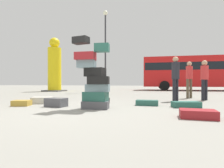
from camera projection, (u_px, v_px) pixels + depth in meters
name	position (u px, v px, depth m)	size (l,w,h in m)	color
ground_plane	(79.00, 110.00, 4.75)	(80.00, 80.00, 0.00)	gray
suitcase_tower	(94.00, 80.00, 5.02)	(0.98, 0.71, 1.96)	#4C4C51
suitcase_teal_behind_tower	(147.00, 103.00, 5.76)	(0.70, 0.31, 0.17)	#26594C
suitcase_teal_white_trunk	(186.00, 104.00, 5.31)	(0.78, 0.38, 0.17)	#26594C
suitcase_charcoal_right_side	(56.00, 102.00, 5.46)	(0.61, 0.38, 0.26)	#4C4C51
suitcase_tan_foreground_near	(22.00, 103.00, 5.67)	(0.50, 0.39, 0.17)	#B28C33
suitcase_cream_upright_blue	(42.00, 100.00, 6.31)	(0.69, 0.42, 0.22)	beige
suitcase_black_left_side	(100.00, 100.00, 6.61)	(0.63, 0.29, 0.18)	black
suitcase_maroon_foreground_far	(198.00, 114.00, 3.68)	(0.70, 0.44, 0.18)	maroon
person_bearded_onlooker	(189.00, 76.00, 8.42)	(0.30, 0.30, 1.71)	brown
person_tourist_with_camera	(176.00, 75.00, 7.09)	(0.30, 0.30, 1.75)	black
person_passerby_in_red	(204.00, 76.00, 7.42)	(0.30, 0.30, 1.64)	black
yellow_dummy_statue	(55.00, 67.00, 15.28)	(1.54, 1.54, 4.53)	yellow
parked_bus	(202.00, 71.00, 17.07)	(10.89, 3.12, 3.15)	red
lamp_post	(105.00, 39.00, 13.84)	(0.36, 0.36, 6.25)	#333338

